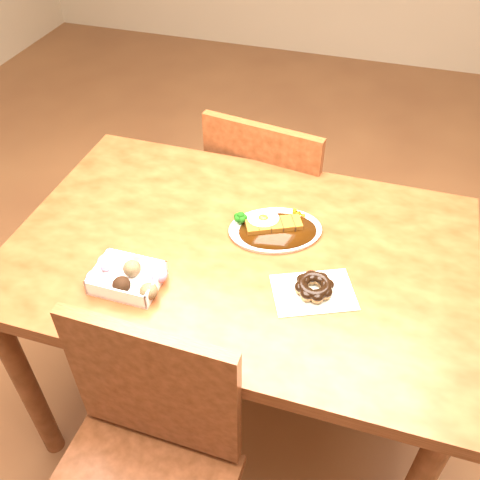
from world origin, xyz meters
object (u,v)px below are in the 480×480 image
(chair_far, at_px, (273,204))
(chair_near, at_px, (139,480))
(katsu_curry_plate, at_px, (274,228))
(donut_box, at_px, (127,277))
(pon_de_ring, at_px, (314,287))
(table, at_px, (240,273))

(chair_far, height_order, chair_near, same)
(katsu_curry_plate, bearing_deg, chair_near, -103.05)
(chair_near, bearing_deg, donut_box, 115.14)
(donut_box, bearing_deg, pon_de_ring, 13.43)
(katsu_curry_plate, bearing_deg, donut_box, -134.87)
(chair_far, bearing_deg, table, 102.67)
(chair_far, height_order, pon_de_ring, chair_far)
(table, relative_size, katsu_curry_plate, 4.10)
(donut_box, bearing_deg, katsu_curry_plate, 45.13)
(chair_near, bearing_deg, katsu_curry_plate, 78.17)
(chair_far, height_order, donut_box, chair_far)
(chair_near, bearing_deg, chair_far, 89.25)
(table, xyz_separation_m, chair_far, (-0.04, 0.54, -0.17))
(donut_box, relative_size, pon_de_ring, 0.80)
(table, bearing_deg, chair_near, -98.13)
(chair_far, bearing_deg, pon_de_ring, 120.24)
(pon_de_ring, bearing_deg, katsu_curry_plate, 128.21)
(pon_de_ring, bearing_deg, chair_far, 111.81)
(donut_box, distance_m, pon_de_ring, 0.45)
(table, distance_m, chair_near, 0.57)
(table, height_order, donut_box, donut_box)
(chair_far, relative_size, pon_de_ring, 3.77)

